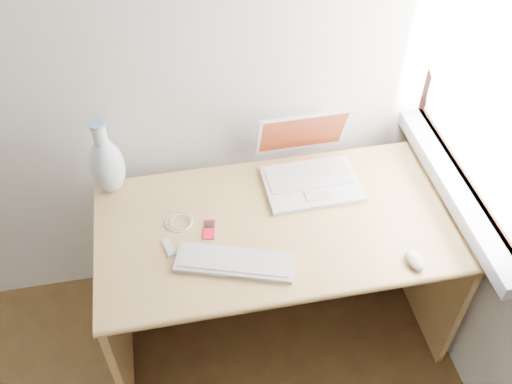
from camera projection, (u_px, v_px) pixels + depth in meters
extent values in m
cube|color=gray|center=(455.00, 188.00, 2.15)|extent=(0.10, 0.96, 0.06)
cube|color=white|center=(494.00, 61.00, 1.75)|extent=(0.02, 0.84, 0.92)
cube|color=tan|center=(280.00, 224.00, 2.13)|extent=(1.36, 0.68, 0.03)
cube|color=tan|center=(116.00, 306.00, 2.30)|extent=(0.03, 0.64, 0.69)
cube|color=tan|center=(427.00, 257.00, 2.48)|extent=(0.03, 0.64, 0.69)
cube|color=tan|center=(262.00, 205.00, 2.53)|extent=(1.31, 0.03, 0.45)
cube|color=white|center=(312.00, 184.00, 2.25)|extent=(0.37, 0.26, 0.02)
cube|color=white|center=(312.00, 182.00, 2.24)|extent=(0.34, 0.15, 0.00)
cube|color=white|center=(306.00, 139.00, 2.25)|extent=(0.37, 0.10, 0.23)
cube|color=#8D330F|center=(306.00, 139.00, 2.25)|extent=(0.34, 0.08, 0.21)
cube|color=silver|center=(235.00, 262.00, 1.98)|extent=(0.43, 0.25, 0.02)
cube|color=white|center=(235.00, 260.00, 1.97)|extent=(0.39, 0.21, 0.00)
ellipsoid|color=white|center=(415.00, 260.00, 1.98)|extent=(0.07, 0.10, 0.03)
cube|color=red|center=(209.00, 229.00, 2.09)|extent=(0.06, 0.10, 0.01)
cube|color=black|center=(209.00, 229.00, 2.09)|extent=(0.04, 0.04, 0.00)
torus|color=silver|center=(179.00, 222.00, 2.12)|extent=(0.12, 0.12, 0.01)
cube|color=silver|center=(169.00, 247.00, 2.03)|extent=(0.05, 0.09, 0.01)
ellipsoid|color=white|center=(107.00, 166.00, 2.15)|extent=(0.13, 0.13, 0.25)
cylinder|color=white|center=(99.00, 135.00, 2.04)|extent=(0.05, 0.05, 0.10)
cylinder|color=#7DA5C8|center=(97.00, 124.00, 2.01)|extent=(0.06, 0.06, 0.01)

